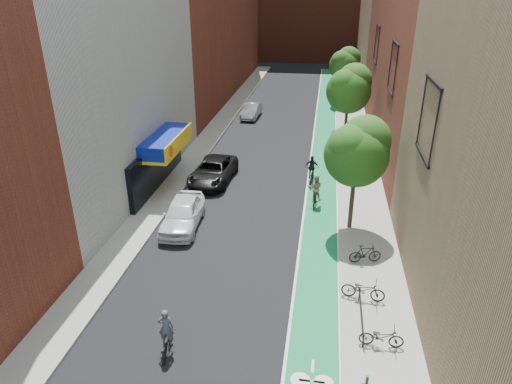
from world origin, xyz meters
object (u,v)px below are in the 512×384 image
at_px(cyclist_lane_near, 315,193).
at_px(parked_car_silver, 251,111).
at_px(parked_car_white, 183,213).
at_px(cyclist_lead, 166,339).
at_px(cyclist_lane_far, 334,145).
at_px(parked_car_black, 213,171).
at_px(cyclist_lane_mid, 312,174).

bearing_deg(cyclist_lane_near, parked_car_silver, -64.81).
distance_m(parked_car_white, parked_car_silver, 22.56).
bearing_deg(cyclist_lead, parked_car_silver, -91.26).
xyz_separation_m(parked_car_white, cyclist_lane_far, (8.31, 12.62, 0.12)).
relative_size(parked_car_silver, cyclist_lane_near, 2.16).
xyz_separation_m(parked_car_black, cyclist_lane_mid, (6.67, 0.56, -0.02)).
bearing_deg(cyclist_lane_mid, cyclist_lead, 77.50).
xyz_separation_m(parked_car_black, cyclist_lead, (2.07, -15.80, -0.09)).
relative_size(parked_car_silver, cyclist_lead, 2.22).
distance_m(cyclist_lane_mid, cyclist_lane_far, 5.80).
relative_size(parked_car_white, parked_car_silver, 1.11).
height_order(parked_car_white, parked_car_silver, parked_car_white).
relative_size(parked_car_white, parked_car_black, 0.88).
height_order(cyclist_lead, cyclist_lane_near, cyclist_lane_near).
xyz_separation_m(parked_car_silver, cyclist_lane_mid, (6.66, -15.55, 0.02)).
bearing_deg(cyclist_lane_near, parked_car_white, 32.21).
xyz_separation_m(parked_car_silver, cyclist_lane_near, (7.01, -18.81, 0.15)).
distance_m(parked_car_black, cyclist_lane_near, 7.54).
bearing_deg(cyclist_lane_mid, parked_car_black, 8.02).
bearing_deg(cyclist_lead, parked_car_black, -87.48).
height_order(parked_car_white, cyclist_lane_near, cyclist_lane_near).
bearing_deg(cyclist_lane_far, parked_car_white, 52.52).
distance_m(parked_car_black, parked_car_silver, 16.11).
relative_size(cyclist_lane_near, cyclist_lane_far, 0.96).
height_order(parked_car_silver, cyclist_lane_mid, cyclist_lane_mid).
distance_m(cyclist_lead, cyclist_lane_near, 14.00).
relative_size(parked_car_black, cyclist_lane_mid, 2.70).
distance_m(parked_car_white, cyclist_lane_far, 15.11).
bearing_deg(parked_car_white, parked_car_black, 84.49).
bearing_deg(parked_car_white, cyclist_lane_near, 23.49).
height_order(parked_car_black, cyclist_lead, cyclist_lead).
relative_size(cyclist_lane_near, cyclist_lane_mid, 0.99).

